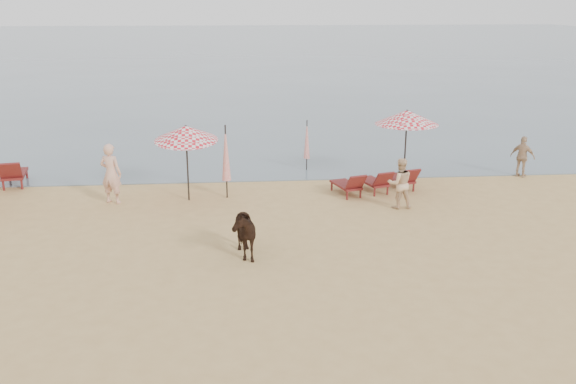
% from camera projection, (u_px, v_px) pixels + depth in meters
% --- Properties ---
extents(ground, '(120.00, 120.00, 0.00)m').
position_uv_depth(ground, '(308.00, 309.00, 13.63)').
color(ground, tan).
rests_on(ground, ground).
extents(sea, '(160.00, 140.00, 0.06)m').
position_uv_depth(sea, '(242.00, 46.00, 89.92)').
color(sea, '#51606B').
rests_on(sea, ground).
extents(lounger_cluster_right, '(3.00, 2.27, 0.58)m').
position_uv_depth(lounger_cluster_right, '(376.00, 181.00, 21.70)').
color(lounger_cluster_right, maroon).
rests_on(lounger_cluster_right, ground).
extents(umbrella_open_left_b, '(2.02, 2.06, 2.58)m').
position_uv_depth(umbrella_open_left_b, '(186.00, 133.00, 20.36)').
color(umbrella_open_left_b, black).
rests_on(umbrella_open_left_b, ground).
extents(umbrella_open_right, '(2.19, 2.19, 2.67)m').
position_uv_depth(umbrella_open_right, '(407.00, 117.00, 22.10)').
color(umbrella_open_right, black).
rests_on(umbrella_open_right, ground).
extents(umbrella_closed_left, '(0.24, 0.24, 1.96)m').
position_uv_depth(umbrella_closed_left, '(307.00, 140.00, 24.27)').
color(umbrella_closed_left, black).
rests_on(umbrella_closed_left, ground).
extents(umbrella_closed_right, '(0.30, 0.30, 2.44)m').
position_uv_depth(umbrella_closed_right, '(226.00, 153.00, 20.85)').
color(umbrella_closed_right, black).
rests_on(umbrella_closed_right, ground).
extents(cow, '(1.06, 1.74, 1.37)m').
position_uv_depth(cow, '(240.00, 230.00, 16.28)').
color(cow, black).
rests_on(cow, ground).
extents(beachgoer_left, '(0.83, 0.69, 1.96)m').
position_uv_depth(beachgoer_left, '(111.00, 174.00, 20.45)').
color(beachgoer_left, '#DAA188').
rests_on(beachgoer_left, ground).
extents(beachgoer_right_a, '(0.80, 0.63, 1.61)m').
position_uv_depth(beachgoer_right_a, '(400.00, 183.00, 20.00)').
color(beachgoer_right_a, '#D8B087').
rests_on(beachgoer_right_a, ground).
extents(beachgoer_right_b, '(0.91, 0.87, 1.52)m').
position_uv_depth(beachgoer_right_b, '(523.00, 157.00, 23.54)').
color(beachgoer_right_b, tan).
rests_on(beachgoer_right_b, ground).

